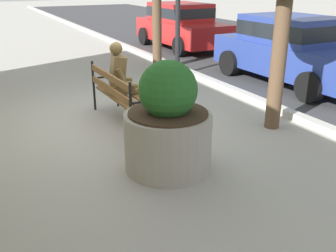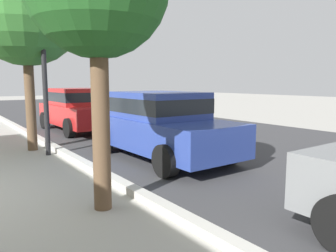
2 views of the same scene
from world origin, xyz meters
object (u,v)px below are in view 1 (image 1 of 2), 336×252
parked_car_red (181,24)px  parked_car_blue (293,48)px  park_bench (119,93)px  bronze_statue_seated (126,82)px  concrete_planter (168,126)px

parked_car_red → parked_car_blue: size_ratio=1.00×
park_bench → bronze_statue_seated: 0.29m
park_bench → concrete_planter: size_ratio=1.25×
parked_car_red → park_bench: bearing=-36.9°
bronze_statue_seated → parked_car_blue: 4.48m
park_bench → concrete_planter: bearing=-1.1°
bronze_statue_seated → parked_car_blue: bearing=97.4°
concrete_planter → park_bench: bearing=178.9°
parked_car_blue → parked_car_red: bearing=180.0°
park_bench → bronze_statue_seated: (-0.17, 0.21, 0.12)m
bronze_statue_seated → parked_car_red: parked_car_red is taller
park_bench → parked_car_blue: size_ratio=0.44×
park_bench → parked_car_blue: parked_car_blue is taller
parked_car_red → parked_car_blue: bearing=0.0°
parked_car_red → concrete_planter: bearing=-30.0°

